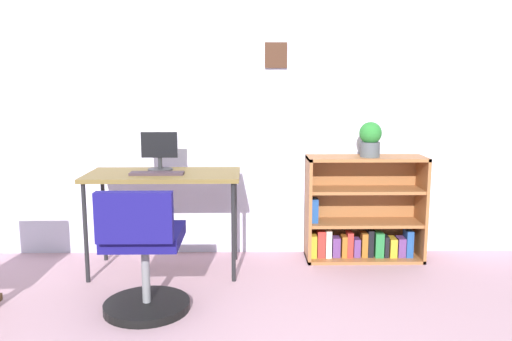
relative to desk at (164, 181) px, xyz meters
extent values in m
cube|color=silver|center=(0.40, 0.46, 0.53)|extent=(5.20, 0.10, 2.40)
cube|color=#3E2317|center=(0.82, 0.39, 0.91)|extent=(0.17, 0.02, 0.19)
cube|color=brown|center=(0.00, 0.00, 0.05)|extent=(1.09, 0.54, 0.03)
cylinder|color=black|center=(-0.51, -0.23, -0.32)|extent=(0.03, 0.03, 0.70)
cylinder|color=black|center=(0.51, -0.23, -0.32)|extent=(0.03, 0.03, 0.70)
cylinder|color=black|center=(-0.51, 0.23, -0.32)|extent=(0.03, 0.03, 0.70)
cylinder|color=black|center=(0.51, 0.23, -0.32)|extent=(0.03, 0.03, 0.70)
cylinder|color=#262628|center=(-0.04, 0.11, 0.07)|extent=(0.18, 0.18, 0.01)
cylinder|color=#262628|center=(-0.04, 0.11, 0.11)|extent=(0.03, 0.03, 0.08)
cube|color=black|center=(-0.04, 0.10, 0.25)|extent=(0.26, 0.02, 0.19)
cube|color=#36272E|center=(-0.03, -0.07, 0.07)|extent=(0.37, 0.11, 0.02)
cylinder|color=black|center=(-0.01, -0.69, -0.64)|extent=(0.52, 0.52, 0.05)
cylinder|color=slate|center=(-0.01, -0.69, -0.43)|extent=(0.05, 0.05, 0.37)
cube|color=navy|center=(-0.01, -0.69, -0.20)|extent=(0.44, 0.44, 0.08)
cube|color=navy|center=(-0.01, -0.94, -0.02)|extent=(0.42, 0.07, 0.28)
cube|color=#945B32|center=(1.07, 0.23, -0.26)|extent=(0.02, 0.30, 0.81)
cube|color=#945B32|center=(1.95, 0.23, -0.26)|extent=(0.02, 0.30, 0.81)
cube|color=#945B32|center=(1.51, 0.23, 0.13)|extent=(0.90, 0.30, 0.02)
cube|color=#945B32|center=(1.51, 0.23, -0.65)|extent=(0.90, 0.30, 0.02)
cube|color=#945B32|center=(1.51, 0.36, -0.26)|extent=(0.90, 0.02, 0.81)
cube|color=#945B32|center=(1.51, 0.23, -0.38)|extent=(0.85, 0.28, 0.02)
cube|color=#945B32|center=(1.51, 0.23, -0.12)|extent=(0.85, 0.28, 0.02)
cube|color=#B79323|center=(1.12, 0.22, -0.55)|extent=(0.04, 0.12, 0.18)
cube|color=#B22D28|center=(1.17, 0.22, -0.54)|extent=(0.06, 0.11, 0.21)
cube|color=beige|center=(1.23, 0.22, -0.54)|extent=(0.04, 0.12, 0.21)
cube|color=#593372|center=(1.29, 0.22, -0.57)|extent=(0.06, 0.10, 0.15)
cube|color=#99591E|center=(1.35, 0.22, -0.56)|extent=(0.04, 0.12, 0.17)
cube|color=#B22D28|center=(1.40, 0.22, -0.55)|extent=(0.05, 0.11, 0.20)
cube|color=#593372|center=(1.45, 0.22, -0.57)|extent=(0.05, 0.09, 0.14)
cube|color=#99591E|center=(1.51, 0.22, -0.55)|extent=(0.05, 0.10, 0.19)
cube|color=black|center=(1.56, 0.22, -0.54)|extent=(0.04, 0.09, 0.21)
cube|color=#237238|center=(1.62, 0.22, -0.55)|extent=(0.07, 0.12, 0.19)
cube|color=black|center=(1.68, 0.22, -0.56)|extent=(0.03, 0.11, 0.17)
cube|color=#B79323|center=(1.73, 0.22, -0.57)|extent=(0.05, 0.13, 0.15)
cube|color=#593372|center=(1.80, 0.22, -0.57)|extent=(0.06, 0.11, 0.15)
cube|color=#1E478C|center=(1.86, 0.22, -0.54)|extent=(0.05, 0.12, 0.21)
cube|color=#1E478C|center=(1.12, 0.22, -0.27)|extent=(0.05, 0.12, 0.18)
cylinder|color=#474C51|center=(1.53, 0.21, 0.20)|extent=(0.15, 0.15, 0.11)
sphere|color=#26732B|center=(1.53, 0.21, 0.32)|extent=(0.17, 0.17, 0.17)
camera|label=1|loc=(0.60, -3.64, 0.68)|focal=36.14mm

